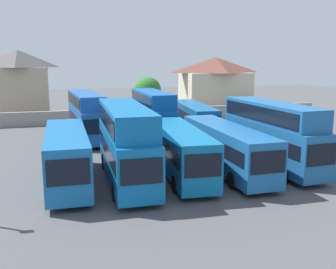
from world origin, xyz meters
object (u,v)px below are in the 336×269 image
object	(u,v)px
bus_3	(181,149)
bus_4	(226,146)
bus_5	(272,131)
tree_left_of_lot	(148,91)
bus_6	(86,114)
bus_9	(194,117)
bus_1	(67,154)
house_terrace_left	(20,84)
bus_2	(126,139)
house_terrace_centre	(215,85)
bus_7	(126,119)
bus_8	(153,111)

from	to	relation	value
bus_3	bus_4	size ratio (longest dim) A/B	0.93
bus_5	tree_left_of_lot	world-z (taller)	tree_left_of_lot
bus_6	tree_left_of_lot	bearing A→B (deg)	139.14
bus_6	bus_9	bearing A→B (deg)	84.67
bus_1	tree_left_of_lot	size ratio (longest dim) A/B	1.89
bus_1	house_terrace_left	world-z (taller)	house_terrace_left
bus_9	bus_2	bearing A→B (deg)	-29.21
bus_4	house_terrace_left	bearing A→B (deg)	-152.41
bus_2	tree_left_of_lot	distance (m)	28.38
bus_1	house_terrace_left	distance (m)	32.37
bus_2	house_terrace_centre	bearing A→B (deg)	149.44
bus_5	house_terrace_centre	distance (m)	31.17
bus_3	bus_7	xyz separation A→B (m)	(-1.60, 14.48, 0.08)
bus_6	bus_8	distance (m)	7.01
bus_7	house_terrace_centre	bearing A→B (deg)	137.08
house_terrace_left	house_terrace_centre	size ratio (longest dim) A/B	0.92
house_terrace_left	bus_9	bearing A→B (deg)	-41.80
bus_7	house_terrace_centre	xyz separation A→B (m)	(16.41, 16.04, 2.31)
house_terrace_centre	bus_7	bearing A→B (deg)	-135.65
bus_2	bus_3	xyz separation A→B (m)	(3.89, 0.19, -0.94)
house_terrace_centre	tree_left_of_lot	distance (m)	11.76
bus_1	bus_2	bearing A→B (deg)	82.96
bus_7	house_terrace_centre	distance (m)	23.06
bus_5	bus_8	world-z (taller)	bus_5
bus_4	house_terrace_centre	world-z (taller)	house_terrace_centre
bus_9	house_terrace_left	world-z (taller)	house_terrace_left
bus_4	bus_7	xyz separation A→B (m)	(-5.13, 14.30, 0.08)
bus_5	tree_left_of_lot	size ratio (longest dim) A/B	1.90
bus_9	bus_8	bearing A→B (deg)	-90.41
bus_4	tree_left_of_lot	bearing A→B (deg)	179.38
bus_1	bus_9	world-z (taller)	bus_1
bus_1	bus_8	distance (m)	17.31
bus_2	bus_6	bearing A→B (deg)	-172.69
bus_1	bus_5	size ratio (longest dim) A/B	0.99
bus_7	tree_left_of_lot	bearing A→B (deg)	160.73
bus_8	tree_left_of_lot	world-z (taller)	tree_left_of_lot
bus_1	bus_6	distance (m)	14.55
bus_7	bus_8	distance (m)	3.13
bus_2	house_terrace_left	size ratio (longest dim) A/B	1.21
bus_1	bus_4	distance (m)	11.26
bus_8	bus_2	bearing A→B (deg)	-20.35
bus_2	bus_7	distance (m)	14.88
bus_7	bus_9	bearing A→B (deg)	93.16
bus_7	tree_left_of_lot	world-z (taller)	tree_left_of_lot
bus_3	bus_6	bearing A→B (deg)	-155.60
bus_8	house_terrace_centre	bearing A→B (deg)	138.29
bus_6	bus_9	distance (m)	11.60
bus_2	bus_9	distance (m)	17.76
tree_left_of_lot	house_terrace_left	bearing A→B (deg)	164.28
bus_3	tree_left_of_lot	size ratio (longest dim) A/B	1.93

